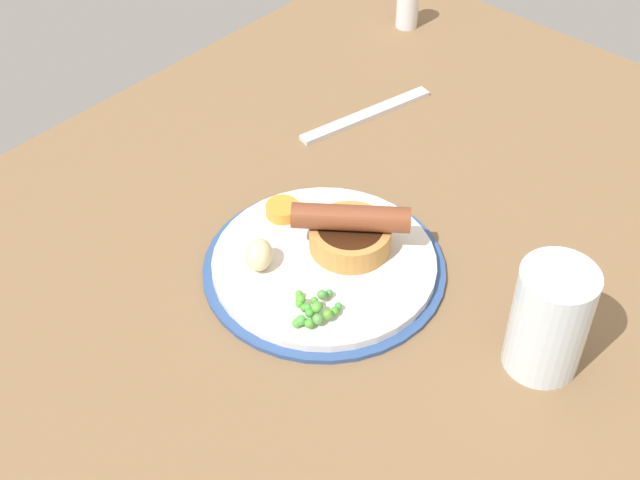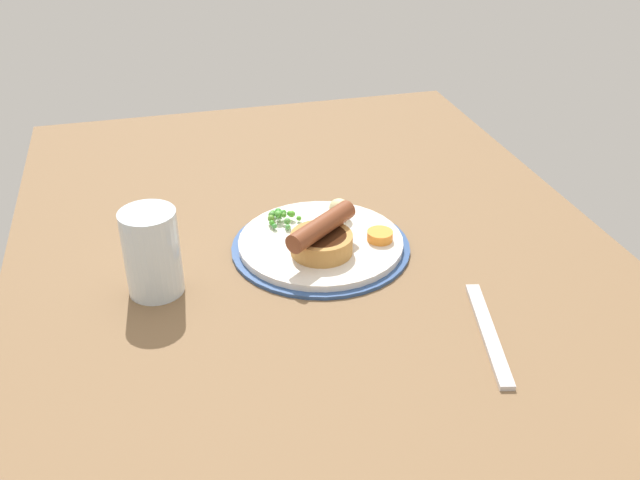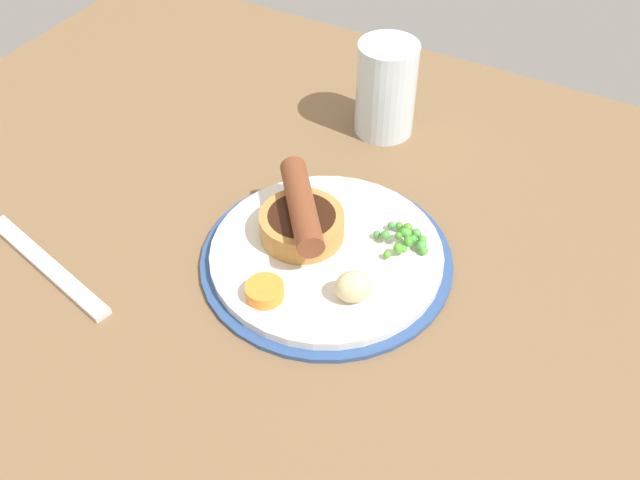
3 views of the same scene
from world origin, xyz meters
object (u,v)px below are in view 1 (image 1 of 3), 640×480
at_px(dinner_plate, 327,263).
at_px(potato_chunk_0, 259,255).
at_px(carrot_slice_1, 282,210).
at_px(pea_pile, 313,309).
at_px(fork, 366,115).
at_px(salt_shaker, 408,5).
at_px(sausage_pudding, 350,231).
at_px(drinking_glass, 550,320).

bearing_deg(dinner_plate, potato_chunk_0, -37.37).
bearing_deg(carrot_slice_1, dinner_plate, 77.99).
relative_size(dinner_plate, pea_pile, 4.34).
distance_m(fork, salt_shaker, 0.22).
xyz_separation_m(pea_pile, carrot_slice_1, (-0.08, -0.12, -0.00)).
bearing_deg(carrot_slice_1, potato_chunk_0, 27.10).
bearing_deg(fork, dinner_plate, 45.02).
bearing_deg(carrot_slice_1, salt_shaker, -158.90).
bearing_deg(dinner_plate, sausage_pudding, 165.80).
bearing_deg(potato_chunk_0, salt_shaker, -157.99).
relative_size(carrot_slice_1, fork, 0.19).
height_order(pea_pile, drinking_glass, drinking_glass).
distance_m(sausage_pudding, fork, 0.24).
height_order(dinner_plate, salt_shaker, salt_shaker).
bearing_deg(salt_shaker, potato_chunk_0, 22.01).
relative_size(potato_chunk_0, carrot_slice_1, 0.97).
relative_size(drinking_glass, salt_shaker, 1.69).
bearing_deg(dinner_plate, salt_shaker, -151.17).
distance_m(pea_pile, potato_chunk_0, 0.08).
distance_m(pea_pile, fork, 0.34).
xyz_separation_m(potato_chunk_0, carrot_slice_1, (-0.07, -0.04, -0.01)).
distance_m(dinner_plate, carrot_slice_1, 0.08).
height_order(sausage_pudding, salt_shaker, same).
bearing_deg(potato_chunk_0, drinking_glass, 109.64).
relative_size(dinner_plate, potato_chunk_0, 7.15).
distance_m(dinner_plate, pea_pile, 0.08).
bearing_deg(pea_pile, potato_chunk_0, -98.85).
bearing_deg(sausage_pudding, potato_chunk_0, 20.89).
height_order(pea_pile, fork, pea_pile).
bearing_deg(dinner_plate, pea_pile, 32.43).
relative_size(dinner_plate, carrot_slice_1, 6.96).
relative_size(sausage_pudding, fork, 0.58).
bearing_deg(fork, potato_chunk_0, 32.63).
relative_size(dinner_plate, sausage_pudding, 2.26).
relative_size(pea_pile, salt_shaker, 0.86).
distance_m(potato_chunk_0, carrot_slice_1, 0.08).
bearing_deg(drinking_glass, dinner_plate, -79.80).
bearing_deg(carrot_slice_1, drinking_glass, 94.50).
bearing_deg(fork, carrot_slice_1, 29.70).
bearing_deg(potato_chunk_0, pea_pile, 81.15).
relative_size(fork, drinking_glass, 1.67).
bearing_deg(drinking_glass, sausage_pudding, -86.42).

